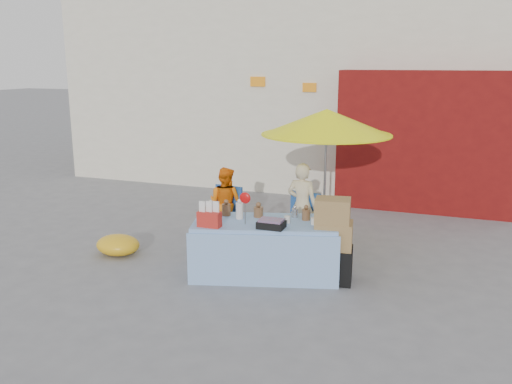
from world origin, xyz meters
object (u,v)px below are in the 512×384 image
at_px(vendor_orange, 225,203).
at_px(vendor_beige, 302,206).
at_px(market_table, 264,247).
at_px(chair_right, 299,234).
at_px(umbrella, 327,123).
at_px(chair_left, 222,225).
at_px(box_stack, 333,244).

relative_size(vendor_orange, vendor_beige, 0.89).
distance_m(market_table, chair_right, 1.08).
bearing_deg(chair_right, market_table, -90.95).
relative_size(market_table, umbrella, 0.99).
height_order(vendor_orange, umbrella, umbrella).
distance_m(market_table, chair_left, 1.51).
height_order(chair_left, umbrella, umbrella).
xyz_separation_m(chair_right, box_stack, (0.71, -0.99, 0.25)).
bearing_deg(chair_left, box_stack, -17.91).
bearing_deg(chair_left, market_table, -36.03).
relative_size(vendor_beige, umbrella, 0.62).
xyz_separation_m(market_table, vendor_beige, (0.18, 1.20, 0.28)).
relative_size(market_table, vendor_beige, 1.58).
bearing_deg(box_stack, chair_left, 153.21).
bearing_deg(umbrella, chair_right, -136.30).
height_order(chair_left, vendor_beige, vendor_beige).
relative_size(chair_left, vendor_beige, 0.65).
bearing_deg(vendor_orange, chair_left, 99.92).
bearing_deg(box_stack, umbrella, 108.09).
bearing_deg(chair_right, vendor_beige, 99.92).
bearing_deg(chair_left, vendor_orange, 99.92).
distance_m(chair_right, umbrella, 1.69).
bearing_deg(market_table, chair_right, 64.18).
bearing_deg(vendor_orange, box_stack, 159.09).
bearing_deg(vendor_orange, chair_right, -177.24).
bearing_deg(box_stack, vendor_beige, 122.48).
bearing_deg(market_table, vendor_beige, 65.38).
xyz_separation_m(chair_left, vendor_beige, (1.25, 0.13, 0.40)).
bearing_deg(chair_left, umbrella, 19.29).
xyz_separation_m(umbrella, box_stack, (0.42, -1.28, -1.39)).
relative_size(market_table, chair_right, 2.43).
bearing_deg(vendor_orange, vendor_beige, -171.12).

